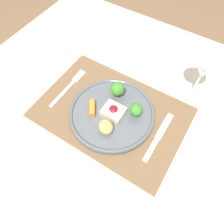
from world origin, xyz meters
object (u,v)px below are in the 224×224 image
Objects in this scene: fork at (70,86)px; wine_glass_near at (203,70)px; dinner_plate at (113,112)px; spoon at (160,83)px; knife at (157,140)px.

fork is 0.45m from wine_glass_near.
dinner_plate is 1.60× the size of spoon.
knife reaches higher than fork.
fork is 1.00× the size of knife.
wine_glass_near is at bearing 30.19° from fork.
spoon reaches higher than fork.
wine_glass_near is (0.12, 0.02, 0.11)m from spoon.
fork is at bearing 174.60° from knife.
dinner_plate is 1.47× the size of knife.
dinner_plate is at bearing 177.20° from knife.
knife is 1.08× the size of spoon.
spoon reaches higher than knife.
fork is 0.33m from spoon.
spoon is at bearing 35.96° from fork.
spoon is (-0.09, 0.21, 0.00)m from knife.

